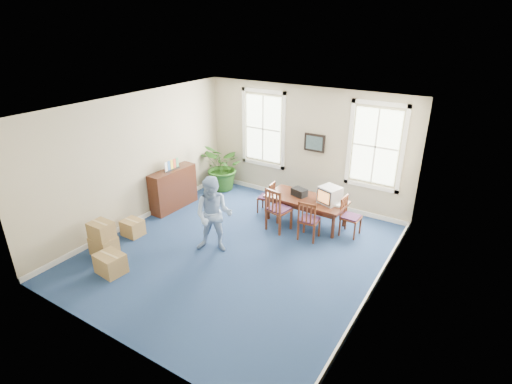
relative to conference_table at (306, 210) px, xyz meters
The scene contains 25 objects.
floor 2.18m from the conference_table, 108.25° to the right, with size 6.50×6.50×0.00m, color navy.
ceiling 3.58m from the conference_table, 108.25° to the right, with size 6.50×6.50×0.00m, color white.
wall_back 1.87m from the conference_table, 119.32° to the left, with size 6.50×6.50×0.00m, color tan.
wall_front 5.49m from the conference_table, 97.26° to the right, with size 6.50×6.50×0.00m, color tan.
wall_left 4.39m from the conference_table, 150.87° to the right, with size 6.50×6.50×0.00m, color tan.
wall_right 3.35m from the conference_table, 41.37° to the right, with size 6.50×6.50×0.00m, color tan.
baseboard_back 1.38m from the conference_table, 119.94° to the left, with size 6.00×0.04×0.12m, color white.
baseboard_left 4.19m from the conference_table, 150.67° to the right, with size 0.04×6.50×0.12m, color white.
baseboard_right 3.09m from the conference_table, 41.74° to the right, with size 0.04×6.50×0.12m, color white.
window_left 2.78m from the conference_table, 149.10° to the left, with size 1.40×0.12×2.20m, color white, non-canonical shape.
window_right 2.31m from the conference_table, 43.99° to the left, with size 1.40×0.12×2.20m, color white, non-canonical shape.
wall_picture 1.86m from the conference_table, 108.04° to the left, with size 0.58×0.06×0.48m, color black, non-canonical shape.
conference_table is the anchor object (origin of this frame).
crt_tv 0.80m from the conference_table, ahead, with size 0.46×0.50×0.41m, color #B7B7BC, non-canonical shape.
game_console 0.93m from the conference_table, ahead, with size 0.14×0.18×0.04m, color white.
equipment_bag 0.49m from the conference_table, 168.69° to the left, with size 0.38×0.25×0.19m, color black.
chair_near_left 0.82m from the conference_table, 120.96° to the right, with size 0.50×0.50×1.11m, color maroon, non-canonical shape.
chair_near_right 0.80m from the conference_table, 59.04° to the right, with size 0.44×0.44×0.99m, color maroon, non-canonical shape.
chair_end_left 1.17m from the conference_table, behind, with size 0.38×0.38×0.85m, color maroon, non-canonical shape.
chair_end_right 1.18m from the conference_table, ahead, with size 0.43×0.43×0.95m, color maroon, non-canonical shape.
man 2.59m from the conference_table, 117.01° to the right, with size 0.85×0.66×1.74m, color #86A3CD.
credenza 3.60m from the conference_table, 162.14° to the right, with size 0.41×1.42×1.11m, color #431F11.
brochure_rack 3.69m from the conference_table, 162.04° to the right, with size 0.11×0.65×0.28m, color #99999E, non-canonical shape.
potted_plant 3.08m from the conference_table, 168.45° to the left, with size 1.29×1.12×1.43m, color #215016.
cardboard_boxes 4.62m from the conference_table, 129.32° to the right, with size 1.41×1.41×0.81m, color #9F7A46, non-canonical shape.
Camera 1 is at (4.38, -6.25, 4.81)m, focal length 28.00 mm.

